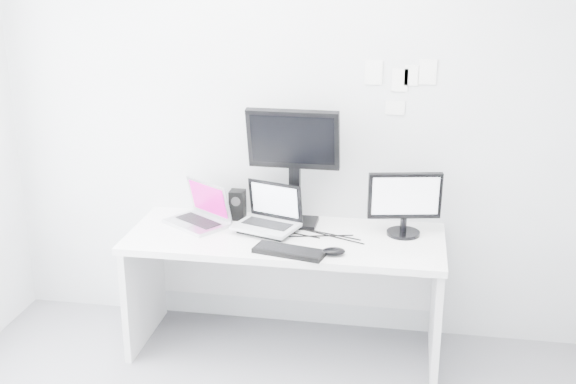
% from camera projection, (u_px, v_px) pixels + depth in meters
% --- Properties ---
extents(back_wall, '(3.60, 0.00, 3.60)m').
position_uv_depth(back_wall, '(295.00, 116.00, 4.31)').
color(back_wall, silver).
rests_on(back_wall, ground).
extents(desk, '(1.80, 0.70, 0.73)m').
position_uv_depth(desk, '(285.00, 293.00, 4.29)').
color(desk, white).
rests_on(desk, ground).
extents(macbook, '(0.44, 0.42, 0.27)m').
position_uv_depth(macbook, '(196.00, 204.00, 4.30)').
color(macbook, '#B0B0B4').
rests_on(macbook, desk).
extents(speaker, '(0.10, 0.10, 0.18)m').
position_uv_depth(speaker, '(238.00, 205.00, 4.41)').
color(speaker, black).
rests_on(speaker, desk).
extents(dell_laptop, '(0.41, 0.36, 0.29)m').
position_uv_depth(dell_laptop, '(266.00, 209.00, 4.18)').
color(dell_laptop, '#B5B8BD').
rests_on(dell_laptop, desk).
extents(rear_monitor, '(0.53, 0.20, 0.72)m').
position_uv_depth(rear_monitor, '(294.00, 165.00, 4.25)').
color(rear_monitor, black).
rests_on(rear_monitor, desk).
extents(samsung_monitor, '(0.44, 0.27, 0.38)m').
position_uv_depth(samsung_monitor, '(405.00, 203.00, 4.13)').
color(samsung_monitor, black).
rests_on(samsung_monitor, desk).
extents(keyboard, '(0.41, 0.22, 0.03)m').
position_uv_depth(keyboard, '(289.00, 251.00, 3.93)').
color(keyboard, black).
rests_on(keyboard, desk).
extents(mouse, '(0.14, 0.10, 0.04)m').
position_uv_depth(mouse, '(334.00, 251.00, 3.91)').
color(mouse, black).
rests_on(mouse, desk).
extents(wall_note_0, '(0.10, 0.00, 0.14)m').
position_uv_depth(wall_note_0, '(374.00, 72.00, 4.15)').
color(wall_note_0, white).
rests_on(wall_note_0, back_wall).
extents(wall_note_1, '(0.09, 0.00, 0.13)m').
position_uv_depth(wall_note_1, '(400.00, 80.00, 4.14)').
color(wall_note_1, white).
rests_on(wall_note_1, back_wall).
extents(wall_note_2, '(0.10, 0.00, 0.14)m').
position_uv_depth(wall_note_2, '(427.00, 72.00, 4.10)').
color(wall_note_2, white).
rests_on(wall_note_2, back_wall).
extents(wall_note_3, '(0.11, 0.00, 0.08)m').
position_uv_depth(wall_note_3, '(395.00, 108.00, 4.19)').
color(wall_note_3, white).
rests_on(wall_note_3, back_wall).
extents(wall_note_4, '(0.08, 0.00, 0.11)m').
position_uv_depth(wall_note_4, '(412.00, 75.00, 4.12)').
color(wall_note_4, white).
rests_on(wall_note_4, back_wall).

